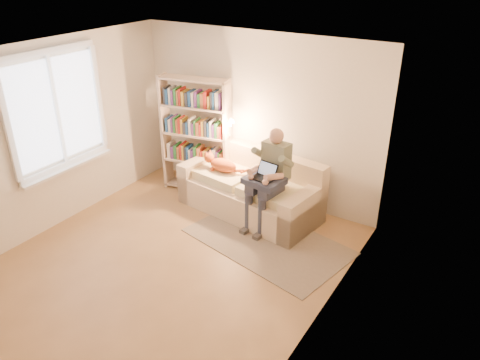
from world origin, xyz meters
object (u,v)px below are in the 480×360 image
Objects in this scene: cat at (220,164)px; bookshelf at (196,130)px; sofa at (251,191)px; laptop at (264,174)px; person at (270,173)px.

cat is 0.73m from bookshelf.
cat is at bearing -165.20° from sofa.
laptop is at bearing -32.47° from sofa.
bookshelf is (-1.51, 0.49, 0.19)m from laptop.
sofa is at bearing -19.88° from bookshelf.
person is at bearing -19.37° from sofa.
laptop is at bearing -8.37° from cat.
person is at bearing -1.34° from cat.
bookshelf is at bearing 167.46° from cat.
laptop is (0.92, -0.27, 0.17)m from cat.
cat is at bearing 178.66° from person.
laptop is at bearing -29.82° from bookshelf.
person reaches higher than cat.
bookshelf is at bearing 179.90° from sofa.
person reaches higher than sofa.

